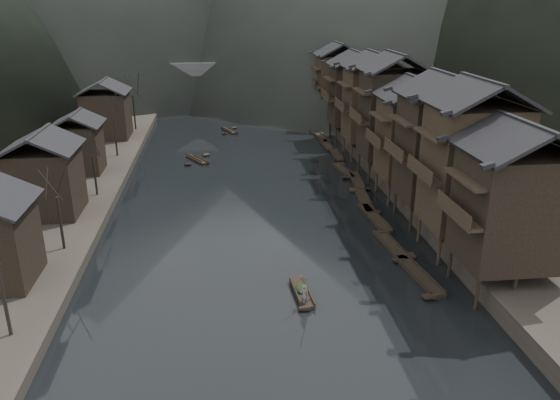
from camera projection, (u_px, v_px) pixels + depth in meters
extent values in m
plane|color=black|center=(265.00, 256.00, 47.35)|extent=(300.00, 300.00, 0.00)
cube|color=#2D2823|center=(459.00, 131.00, 88.02)|extent=(40.00, 200.00, 1.80)
cube|color=#2D2823|center=(6.00, 145.00, 80.71)|extent=(40.00, 200.00, 1.20)
cylinder|color=black|center=(477.00, 294.00, 38.71)|extent=(0.30, 0.30, 2.90)
cylinder|color=black|center=(450.00, 263.00, 43.19)|extent=(0.30, 0.30, 2.90)
cylinder|color=black|center=(514.00, 291.00, 39.00)|extent=(0.30, 0.30, 2.90)
cylinder|color=black|center=(483.00, 261.00, 43.48)|extent=(0.30, 0.30, 2.90)
cube|color=black|center=(513.00, 208.00, 39.38)|extent=(7.00, 6.00, 8.33)
cube|color=black|center=(459.00, 216.00, 39.10)|extent=(1.20, 5.70, 0.25)
cylinder|color=black|center=(439.00, 251.00, 45.24)|extent=(0.30, 0.30, 2.90)
cylinder|color=black|center=(419.00, 228.00, 49.71)|extent=(0.30, 0.30, 2.90)
cylinder|color=black|center=(471.00, 249.00, 45.53)|extent=(0.30, 0.30, 2.90)
cylinder|color=black|center=(448.00, 227.00, 50.00)|extent=(0.30, 0.30, 2.90)
cube|color=black|center=(472.00, 167.00, 45.57)|extent=(7.00, 6.00, 10.27)
cube|color=black|center=(425.00, 175.00, 45.32)|extent=(1.20, 5.70, 0.25)
cylinder|color=black|center=(411.00, 219.00, 51.76)|extent=(0.30, 0.30, 2.90)
cylinder|color=black|center=(395.00, 202.00, 56.23)|extent=(0.30, 0.30, 2.90)
cylinder|color=black|center=(439.00, 218.00, 52.05)|extent=(0.30, 0.30, 2.90)
cylinder|color=black|center=(421.00, 201.00, 56.52)|extent=(0.30, 0.30, 2.90)
cube|color=black|center=(439.00, 148.00, 52.16)|extent=(7.00, 6.00, 9.86)
cube|color=black|center=(398.00, 154.00, 51.91)|extent=(1.20, 5.70, 0.25)
cylinder|color=black|center=(389.00, 194.00, 58.28)|extent=(0.30, 0.30, 2.90)
cylinder|color=black|center=(376.00, 181.00, 62.75)|extent=(0.30, 0.30, 2.90)
cylinder|color=black|center=(414.00, 194.00, 58.57)|extent=(0.30, 0.30, 2.90)
cylinder|color=black|center=(400.00, 180.00, 63.05)|extent=(0.30, 0.30, 2.90)
cube|color=black|center=(414.00, 138.00, 58.92)|extent=(7.00, 6.00, 8.48)
cube|color=black|center=(377.00, 143.00, 58.65)|extent=(1.20, 5.70, 0.25)
cylinder|color=black|center=(369.00, 172.00, 65.74)|extent=(0.30, 0.30, 2.90)
cylinder|color=black|center=(359.00, 161.00, 70.21)|extent=(0.30, 0.30, 2.90)
cylinder|color=black|center=(391.00, 171.00, 66.03)|extent=(0.30, 0.30, 2.90)
cylinder|color=black|center=(380.00, 161.00, 70.50)|extent=(0.30, 0.30, 2.90)
cube|color=black|center=(392.00, 115.00, 66.06)|extent=(7.00, 6.00, 10.31)
cube|color=black|center=(359.00, 120.00, 65.82)|extent=(1.20, 5.70, 0.25)
cylinder|color=black|center=(351.00, 153.00, 74.12)|extent=(0.30, 0.30, 2.90)
cylinder|color=black|center=(344.00, 144.00, 78.60)|extent=(0.30, 0.30, 2.90)
cylinder|color=black|center=(371.00, 152.00, 74.41)|extent=(0.30, 0.30, 2.90)
cylinder|color=black|center=(362.00, 143.00, 78.89)|extent=(0.30, 0.30, 2.90)
cube|color=black|center=(372.00, 104.00, 74.56)|extent=(7.00, 6.00, 9.66)
cube|color=black|center=(343.00, 108.00, 74.30)|extent=(1.20, 5.70, 0.25)
cylinder|color=black|center=(336.00, 135.00, 83.44)|extent=(0.30, 0.30, 2.90)
cylinder|color=black|center=(330.00, 128.00, 87.91)|extent=(0.30, 0.30, 2.90)
cylinder|color=black|center=(354.00, 135.00, 83.73)|extent=(0.30, 0.30, 2.90)
cylinder|color=black|center=(347.00, 128.00, 88.21)|extent=(0.30, 0.30, 2.90)
cube|color=black|center=(354.00, 95.00, 84.01)|extent=(7.00, 6.00, 8.88)
cube|color=black|center=(328.00, 98.00, 83.74)|extent=(1.20, 5.70, 0.25)
cylinder|color=black|center=(322.00, 119.00, 94.62)|extent=(0.30, 0.30, 2.90)
cylinder|color=black|center=(317.00, 114.00, 99.10)|extent=(0.30, 0.30, 2.90)
cylinder|color=black|center=(337.00, 119.00, 94.92)|extent=(0.30, 0.30, 2.90)
cylinder|color=black|center=(332.00, 113.00, 99.39)|extent=(0.30, 0.30, 2.90)
cube|color=black|center=(338.00, 83.00, 95.15)|extent=(7.00, 6.00, 9.17)
cube|color=black|center=(315.00, 86.00, 94.88)|extent=(1.20, 5.70, 0.25)
cube|color=black|center=(46.00, 180.00, 52.95)|extent=(6.00, 6.00, 6.50)
cube|color=black|center=(80.00, 147.00, 66.12)|extent=(5.00, 5.00, 5.80)
cube|color=black|center=(106.00, 113.00, 82.72)|extent=(6.50, 6.50, 6.80)
cylinder|color=black|center=(7.00, 293.00, 33.58)|extent=(0.24, 0.24, 5.44)
cylinder|color=black|center=(62.00, 220.00, 45.70)|extent=(0.24, 0.24, 4.65)
cylinder|color=black|center=(95.00, 173.00, 58.48)|extent=(0.24, 0.24, 4.38)
cylinder|color=black|center=(119.00, 135.00, 73.11)|extent=(0.24, 0.24, 5.29)
cylinder|color=black|center=(135.00, 111.00, 88.22)|extent=(0.24, 0.24, 5.37)
cube|color=black|center=(418.00, 275.00, 43.66)|extent=(1.97, 7.13, 0.30)
cube|color=black|center=(418.00, 273.00, 43.60)|extent=(2.00, 7.00, 0.10)
cube|color=black|center=(409.00, 255.00, 46.79)|extent=(1.04, 0.97, 0.35)
cube|color=black|center=(429.00, 295.00, 40.44)|extent=(1.04, 0.97, 0.35)
cube|color=black|center=(391.00, 246.00, 48.92)|extent=(1.59, 6.27, 0.30)
cube|color=black|center=(391.00, 244.00, 48.86)|extent=(1.64, 6.15, 0.10)
cube|color=black|center=(384.00, 231.00, 51.66)|extent=(0.99, 0.84, 0.33)
cube|color=black|center=(399.00, 259.00, 46.08)|extent=(0.99, 0.84, 0.33)
cube|color=black|center=(374.00, 218.00, 55.07)|extent=(1.61, 7.74, 0.30)
cube|color=black|center=(374.00, 216.00, 55.01)|extent=(1.66, 7.59, 0.10)
cube|color=black|center=(367.00, 204.00, 58.48)|extent=(1.00, 1.00, 0.37)
cube|color=black|center=(382.00, 231.00, 51.57)|extent=(1.00, 1.00, 0.37)
cube|color=black|center=(364.00, 201.00, 59.72)|extent=(1.76, 7.33, 0.30)
cube|color=black|center=(364.00, 199.00, 59.65)|extent=(1.80, 7.19, 0.10)
cube|color=black|center=(354.00, 190.00, 62.87)|extent=(1.01, 0.97, 0.36)
cube|color=black|center=(376.00, 211.00, 56.47)|extent=(1.01, 0.97, 0.36)
cube|color=black|center=(356.00, 181.00, 66.41)|extent=(1.69, 6.73, 0.30)
cube|color=black|center=(356.00, 179.00, 66.35)|extent=(1.74, 6.60, 0.10)
cube|color=black|center=(348.00, 172.00, 69.29)|extent=(1.00, 0.90, 0.34)
cube|color=black|center=(365.00, 188.00, 63.42)|extent=(1.00, 0.90, 0.34)
cube|color=black|center=(343.00, 171.00, 70.14)|extent=(1.76, 6.16, 0.30)
cube|color=black|center=(343.00, 170.00, 70.08)|extent=(1.80, 6.04, 0.10)
cube|color=black|center=(341.00, 163.00, 72.82)|extent=(1.01, 0.85, 0.33)
cube|color=black|center=(346.00, 177.00, 67.35)|extent=(1.01, 0.85, 0.33)
cube|color=black|center=(336.00, 155.00, 77.21)|extent=(1.28, 5.98, 0.30)
cube|color=black|center=(336.00, 154.00, 77.15)|extent=(1.33, 5.86, 0.10)
cube|color=black|center=(332.00, 149.00, 79.81)|extent=(0.96, 0.76, 0.32)
cube|color=black|center=(341.00, 160.00, 74.51)|extent=(0.96, 0.76, 0.32)
cube|color=black|center=(326.00, 145.00, 82.61)|extent=(1.22, 6.32, 0.30)
cube|color=black|center=(326.00, 144.00, 82.55)|extent=(1.27, 6.20, 0.10)
cube|color=black|center=(322.00, 139.00, 85.38)|extent=(0.95, 0.79, 0.33)
cube|color=black|center=(330.00, 149.00, 79.75)|extent=(0.95, 0.79, 0.33)
cube|color=black|center=(322.00, 138.00, 86.67)|extent=(1.83, 6.26, 0.30)
cube|color=black|center=(322.00, 137.00, 86.61)|extent=(1.87, 6.14, 0.10)
cube|color=black|center=(321.00, 133.00, 89.40)|extent=(1.02, 0.87, 0.33)
cube|color=black|center=(323.00, 142.00, 83.84)|extent=(1.02, 0.87, 0.33)
cube|color=black|center=(312.00, 129.00, 92.54)|extent=(1.89, 6.41, 0.30)
cube|color=black|center=(312.00, 128.00, 92.48)|extent=(1.93, 6.29, 0.10)
cube|color=black|center=(307.00, 125.00, 95.26)|extent=(1.03, 0.89, 0.33)
cube|color=black|center=(317.00, 132.00, 89.73)|extent=(1.03, 0.89, 0.33)
cube|color=black|center=(197.00, 160.00, 75.01)|extent=(3.31, 4.99, 0.30)
cube|color=black|center=(197.00, 158.00, 74.95)|extent=(3.30, 4.92, 0.10)
cube|color=black|center=(206.00, 154.00, 77.10)|extent=(1.05, 0.97, 0.30)
cube|color=black|center=(188.00, 163.00, 72.82)|extent=(1.05, 0.97, 0.30)
cube|color=black|center=(229.00, 131.00, 91.38)|extent=(2.73, 4.61, 0.30)
cube|color=black|center=(229.00, 130.00, 91.31)|extent=(2.74, 4.55, 0.10)
cube|color=black|center=(234.00, 127.00, 93.31)|extent=(1.01, 0.86, 0.29)
cube|color=black|center=(224.00, 133.00, 89.35)|extent=(1.01, 0.86, 0.29)
cube|color=black|center=(229.00, 113.00, 105.82)|extent=(2.48, 4.79, 0.30)
cube|color=black|center=(229.00, 112.00, 105.75)|extent=(2.49, 4.72, 0.10)
cube|color=black|center=(225.00, 110.00, 107.69)|extent=(1.00, 0.84, 0.29)
cube|color=black|center=(233.00, 114.00, 103.85)|extent=(1.00, 0.84, 0.29)
cube|color=black|center=(200.00, 103.00, 115.91)|extent=(3.14, 5.63, 0.30)
cube|color=black|center=(200.00, 102.00, 115.85)|extent=(3.14, 5.54, 0.10)
cube|color=black|center=(196.00, 100.00, 118.09)|extent=(1.06, 0.98, 0.32)
cube|color=black|center=(205.00, 104.00, 113.63)|extent=(1.06, 0.98, 0.32)
cube|color=#4C4C4F|center=(234.00, 70.00, 111.95)|extent=(40.00, 6.00, 1.60)
cube|color=#4C4C4F|center=(235.00, 65.00, 108.98)|extent=(40.00, 0.50, 1.00)
cube|color=#4C4C4F|center=(234.00, 62.00, 114.01)|extent=(40.00, 0.50, 1.00)
cube|color=#4C4C4F|center=(167.00, 91.00, 111.85)|extent=(3.20, 6.00, 6.40)
cube|color=#4C4C4F|center=(213.00, 90.00, 112.86)|extent=(3.20, 6.00, 6.40)
cube|color=#4C4C4F|center=(256.00, 89.00, 113.81)|extent=(3.20, 6.00, 6.40)
cube|color=#4C4C4F|center=(301.00, 88.00, 114.82)|extent=(3.20, 6.00, 6.40)
cube|color=black|center=(302.00, 293.00, 41.00)|extent=(1.28, 4.57, 0.30)
cube|color=black|center=(302.00, 291.00, 40.94)|extent=(1.33, 4.48, 0.10)
cube|color=black|center=(300.00, 278.00, 42.98)|extent=(0.87, 0.62, 0.29)
cube|color=black|center=(304.00, 307.00, 38.93)|extent=(0.87, 0.62, 0.29)
ellipsoid|color=black|center=(302.00, 285.00, 41.00)|extent=(1.08, 1.41, 0.65)
imported|color=slate|center=(304.00, 292.00, 39.02)|extent=(0.62, 0.44, 1.59)
cylinder|color=#8C7A51|center=(307.00, 261.00, 38.18)|extent=(1.23, 1.62, 3.39)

